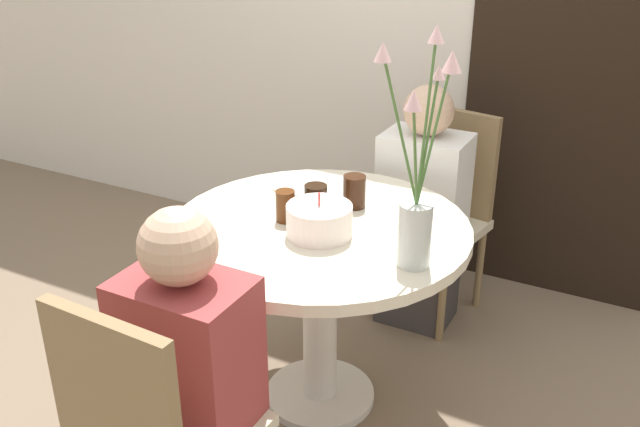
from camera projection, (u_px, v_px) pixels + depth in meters
ground_plane at (320, 397)px, 2.68m from camera, size 16.00×16.00×0.00m
doorway_panel at (575, 75)px, 2.97m from camera, size 0.90×0.01×2.05m
dining_table at (320, 262)px, 2.43m from camera, size 1.01×1.01×0.72m
chair_right_flank at (441, 204)px, 3.08m from camera, size 0.46×0.46×0.89m
birthday_cake at (319, 220)px, 2.28m from camera, size 0.21×0.21×0.15m
flower_vase at (418, 194)px, 2.04m from camera, size 0.17×0.32×0.69m
side_plate at (296, 186)px, 2.66m from camera, size 0.18×0.18×0.01m
drink_glass_0 at (316, 200)px, 2.42m from camera, size 0.08×0.08×0.11m
drink_glass_1 at (354, 191)px, 2.48m from camera, size 0.08×0.08×0.12m
drink_glass_2 at (285, 206)px, 2.38m from camera, size 0.07×0.07×0.11m
person_woman at (422, 217)px, 2.96m from camera, size 0.34×0.24×1.05m
person_boy at (192, 396)px, 1.93m from camera, size 0.34×0.24×1.05m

